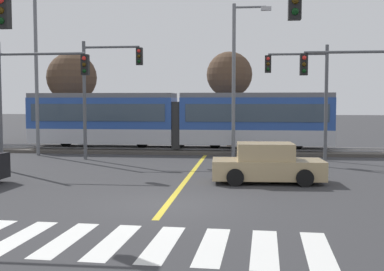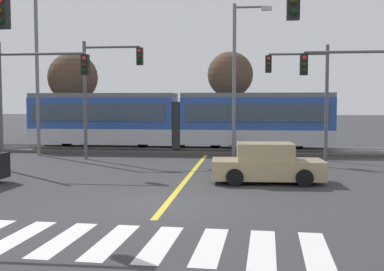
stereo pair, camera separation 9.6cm
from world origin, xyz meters
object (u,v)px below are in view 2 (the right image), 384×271
at_px(traffic_light_mid_left, 31,86).
at_px(bare_tree_east, 230,75).
at_px(street_lamp_centre, 238,71).
at_px(sedan_crossing, 267,164).
at_px(traffic_light_mid_right, 365,86).
at_px(bare_tree_west, 73,78).
at_px(street_lamp_west, 40,65).
at_px(traffic_light_far_right, 306,85).
at_px(traffic_light_far_left, 104,82).
at_px(light_rail_tram, 179,118).

distance_m(traffic_light_mid_left, bare_tree_east, 15.08).
xyz_separation_m(street_lamp_centre, bare_tree_east, (-0.66, 6.27, 0.11)).
relative_size(sedan_crossing, traffic_light_mid_left, 0.74).
bearing_deg(sedan_crossing, traffic_light_mid_right, 30.02).
xyz_separation_m(traffic_light_mid_right, bare_tree_west, (-17.73, 13.68, 1.11)).
bearing_deg(sedan_crossing, traffic_light_mid_left, 168.38).
relative_size(street_lamp_west, bare_tree_east, 1.43).
relative_size(traffic_light_far_right, street_lamp_west, 0.65).
bearing_deg(traffic_light_far_right, traffic_light_far_left, -175.85).
bearing_deg(traffic_light_far_left, bare_tree_west, 118.93).
xyz_separation_m(light_rail_tram, traffic_light_mid_left, (-5.37, -8.81, 1.74)).
distance_m(street_lamp_west, bare_tree_west, 8.15).
bearing_deg(street_lamp_centre, traffic_light_far_right, -18.35).
height_order(traffic_light_mid_right, traffic_light_far_right, traffic_light_far_right).
xyz_separation_m(sedan_crossing, traffic_light_far_left, (-8.34, 6.40, 3.45)).
bearing_deg(light_rail_tram, bare_tree_east, 50.76).
bearing_deg(street_lamp_centre, street_lamp_west, -178.01).
relative_size(light_rail_tram, bare_tree_west, 2.76).
bearing_deg(bare_tree_east, light_rail_tram, -129.24).
xyz_separation_m(traffic_light_mid_right, street_lamp_west, (-16.63, 5.61, 1.46)).
height_order(traffic_light_far_right, bare_tree_west, bare_tree_west).
distance_m(light_rail_tram, street_lamp_centre, 5.26).
bearing_deg(traffic_light_mid_right, light_rail_tram, 136.50).
xyz_separation_m(light_rail_tram, traffic_light_far_left, (-3.35, -4.55, 2.10)).
bearing_deg(traffic_light_mid_left, street_lamp_west, 110.64).
bearing_deg(bare_tree_east, traffic_light_mid_left, -123.85).
height_order(traffic_light_far_left, bare_tree_west, bare_tree_west).
relative_size(light_rail_tram, traffic_light_far_right, 3.08).
bearing_deg(light_rail_tram, traffic_light_far_right, -27.64).
distance_m(traffic_light_far_right, bare_tree_east, 8.62).
bearing_deg(bare_tree_west, street_lamp_centre, -31.93).
height_order(street_lamp_centre, bare_tree_east, street_lamp_centre).
relative_size(bare_tree_west, bare_tree_east, 1.03).
distance_m(light_rail_tram, traffic_light_mid_right, 12.60).
distance_m(traffic_light_mid_left, bare_tree_west, 14.32).
distance_m(street_lamp_centre, bare_tree_west, 14.53).
relative_size(traffic_light_far_left, traffic_light_mid_left, 1.09).
bearing_deg(light_rail_tram, street_lamp_west, -158.44).
height_order(traffic_light_mid_left, traffic_light_far_right, traffic_light_far_right).
relative_size(traffic_light_far_left, traffic_light_far_right, 1.04).
xyz_separation_m(traffic_light_far_left, traffic_light_mid_left, (-2.03, -4.27, -0.35)).
bearing_deg(traffic_light_far_left, traffic_light_mid_right, -18.08).
bearing_deg(traffic_light_far_right, bare_tree_east, 119.49).
distance_m(light_rail_tram, sedan_crossing, 12.11).
xyz_separation_m(bare_tree_west, bare_tree_east, (11.67, -1.41, 0.06)).
height_order(traffic_light_far_right, street_lamp_centre, street_lamp_centre).
bearing_deg(traffic_light_far_left, street_lamp_centre, 15.52).
relative_size(traffic_light_mid_left, traffic_light_mid_right, 1.04).
xyz_separation_m(light_rail_tram, traffic_light_mid_right, (9.06, -8.60, 1.68)).
xyz_separation_m(traffic_light_mid_left, traffic_light_mid_right, (14.43, 0.22, -0.06)).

